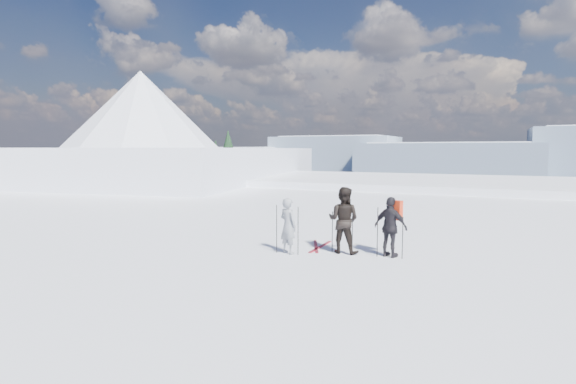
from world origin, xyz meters
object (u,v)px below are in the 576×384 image
skis_loose (318,246)px  skier_grey (288,226)px  skier_dark (343,220)px  skier_pack (391,227)px

skis_loose → skier_grey: bearing=-112.7°
skier_dark → skier_pack: 1.32m
skier_dark → skis_loose: (-0.91, 0.40, -0.92)m
skier_pack → skis_loose: size_ratio=0.97×
skier_pack → skis_loose: (-2.22, 0.34, -0.81)m
skier_grey → skier_dark: (1.38, 0.72, 0.15)m
skier_dark → skis_loose: bearing=-22.3°
skier_dark → skis_loose: skier_dark is taller
skier_grey → skier_dark: bearing=-129.8°
skier_grey → skier_pack: bearing=-141.3°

